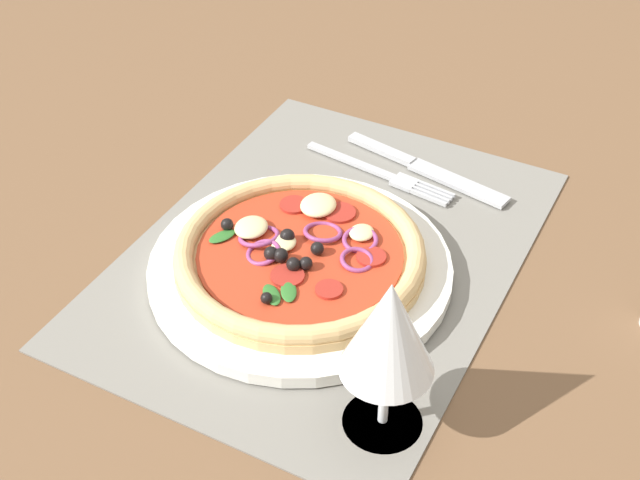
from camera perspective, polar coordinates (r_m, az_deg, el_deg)
name	(u,v)px	position (r cm, az deg, el deg)	size (l,w,h in cm)	color
ground_plane	(325,264)	(85.62, 0.36, -1.55)	(190.00, 140.00, 2.40)	brown
placemat	(326,253)	(84.70, 0.36, -0.83)	(47.21, 34.75, 0.40)	slate
plate	(300,268)	(81.83, -1.30, -1.81)	(28.42, 28.42, 1.26)	silver
pizza	(300,253)	(80.76, -1.31, -0.85)	(23.35, 23.35, 2.69)	tan
fork	(385,175)	(94.47, 4.29, 4.26)	(3.91, 18.04, 0.44)	#B2B5BA
knife	(427,169)	(95.72, 6.96, 4.61)	(5.46, 19.94, 0.62)	#B2B5BA
wine_glass	(389,334)	(63.24, 4.49, -6.11)	(7.20, 7.20, 14.90)	silver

